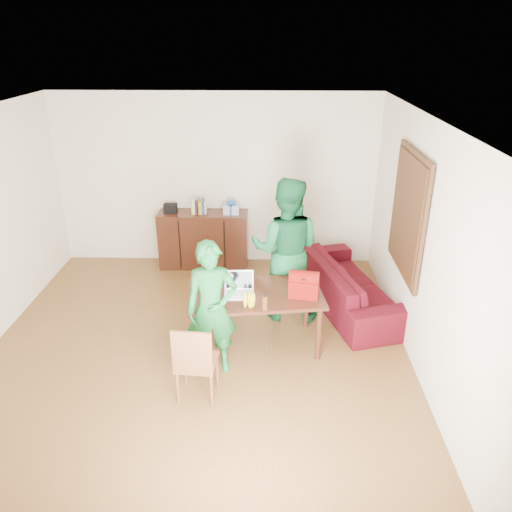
{
  "coord_description": "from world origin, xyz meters",
  "views": [
    {
      "loc": [
        0.84,
        -4.83,
        3.5
      ],
      "look_at": [
        0.69,
        0.46,
        1.1
      ],
      "focal_mm": 35.0,
      "sensor_mm": 36.0,
      "label": 1
    }
  ],
  "objects_px": {
    "chair": "(197,375)",
    "bottle": "(265,302)",
    "sofa": "(349,284)",
    "person_far": "(286,250)",
    "laptop": "(239,292)",
    "table": "(256,299)",
    "person_near": "(212,309)",
    "red_bag": "(304,287)"
  },
  "relations": [
    {
      "from": "chair",
      "to": "bottle",
      "type": "height_order",
      "value": "bottle"
    },
    {
      "from": "bottle",
      "to": "sofa",
      "type": "height_order",
      "value": "bottle"
    },
    {
      "from": "person_far",
      "to": "laptop",
      "type": "relative_size",
      "value": 5.45
    },
    {
      "from": "laptop",
      "to": "bottle",
      "type": "distance_m",
      "value": 0.43
    },
    {
      "from": "laptop",
      "to": "bottle",
      "type": "relative_size",
      "value": 1.89
    },
    {
      "from": "table",
      "to": "chair",
      "type": "relative_size",
      "value": 1.85
    },
    {
      "from": "person_near",
      "to": "sofa",
      "type": "bearing_deg",
      "value": 32.23
    },
    {
      "from": "table",
      "to": "chair",
      "type": "distance_m",
      "value": 1.16
    },
    {
      "from": "table",
      "to": "bottle",
      "type": "distance_m",
      "value": 0.43
    },
    {
      "from": "chair",
      "to": "sofa",
      "type": "height_order",
      "value": "chair"
    },
    {
      "from": "person_near",
      "to": "bottle",
      "type": "bearing_deg",
      "value": -0.04
    },
    {
      "from": "table",
      "to": "person_far",
      "type": "xyz_separation_m",
      "value": [
        0.37,
        0.74,
        0.31
      ]
    },
    {
      "from": "person_near",
      "to": "red_bag",
      "type": "distance_m",
      "value": 1.09
    },
    {
      "from": "laptop",
      "to": "bottle",
      "type": "height_order",
      "value": "laptop"
    },
    {
      "from": "laptop",
      "to": "red_bag",
      "type": "relative_size",
      "value": 1.03
    },
    {
      "from": "person_far",
      "to": "red_bag",
      "type": "relative_size",
      "value": 5.63
    },
    {
      "from": "table",
      "to": "person_far",
      "type": "bearing_deg",
      "value": 55.91
    },
    {
      "from": "chair",
      "to": "laptop",
      "type": "bearing_deg",
      "value": 70.55
    },
    {
      "from": "person_near",
      "to": "bottle",
      "type": "height_order",
      "value": "person_near"
    },
    {
      "from": "person_near",
      "to": "laptop",
      "type": "relative_size",
      "value": 4.43
    },
    {
      "from": "table",
      "to": "person_near",
      "type": "xyz_separation_m",
      "value": [
        -0.46,
        -0.46,
        0.14
      ]
    },
    {
      "from": "person_near",
      "to": "sofa",
      "type": "height_order",
      "value": "person_near"
    },
    {
      "from": "table",
      "to": "red_bag",
      "type": "distance_m",
      "value": 0.59
    },
    {
      "from": "person_near",
      "to": "sofa",
      "type": "distance_m",
      "value": 2.32
    },
    {
      "from": "chair",
      "to": "red_bag",
      "type": "distance_m",
      "value": 1.54
    },
    {
      "from": "person_far",
      "to": "sofa",
      "type": "height_order",
      "value": "person_far"
    },
    {
      "from": "person_near",
      "to": "red_bag",
      "type": "height_order",
      "value": "person_near"
    },
    {
      "from": "laptop",
      "to": "table",
      "type": "bearing_deg",
      "value": 16.88
    },
    {
      "from": "person_near",
      "to": "person_far",
      "type": "distance_m",
      "value": 1.47
    },
    {
      "from": "bottle",
      "to": "table",
      "type": "bearing_deg",
      "value": 106.62
    },
    {
      "from": "chair",
      "to": "sofa",
      "type": "relative_size",
      "value": 0.41
    },
    {
      "from": "person_far",
      "to": "bottle",
      "type": "height_order",
      "value": "person_far"
    },
    {
      "from": "person_far",
      "to": "person_near",
      "type": "bearing_deg",
      "value": 64.98
    },
    {
      "from": "table",
      "to": "red_bag",
      "type": "bearing_deg",
      "value": -14.51
    },
    {
      "from": "person_far",
      "to": "sofa",
      "type": "distance_m",
      "value": 1.13
    },
    {
      "from": "red_bag",
      "to": "person_far",
      "type": "bearing_deg",
      "value": 112.32
    },
    {
      "from": "bottle",
      "to": "sofa",
      "type": "bearing_deg",
      "value": 50.84
    },
    {
      "from": "person_near",
      "to": "person_far",
      "type": "xyz_separation_m",
      "value": [
        0.82,
        1.2,
        0.18
      ]
    },
    {
      "from": "person_far",
      "to": "laptop",
      "type": "distance_m",
      "value": 0.99
    },
    {
      "from": "chair",
      "to": "laptop",
      "type": "height_order",
      "value": "laptop"
    },
    {
      "from": "person_near",
      "to": "bottle",
      "type": "relative_size",
      "value": 8.37
    },
    {
      "from": "person_far",
      "to": "red_bag",
      "type": "xyz_separation_m",
      "value": [
        0.19,
        -0.8,
        -0.1
      ]
    }
  ]
}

